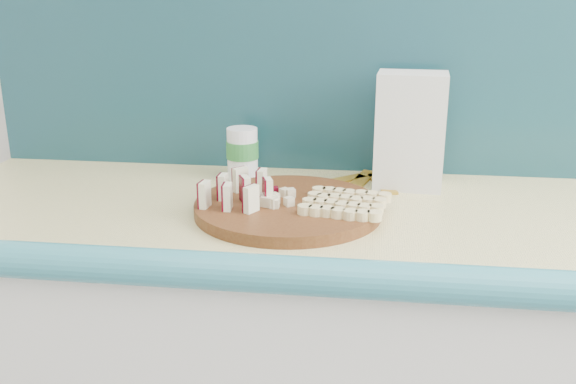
{
  "coord_description": "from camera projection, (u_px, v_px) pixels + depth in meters",
  "views": [
    {
      "loc": [
        -0.11,
        0.33,
        1.33
      ],
      "look_at": [
        -0.26,
        1.47,
        0.95
      ],
      "focal_mm": 40.0,
      "sensor_mm": 36.0,
      "label": 1
    }
  ],
  "objects": [
    {
      "name": "backsplash",
      "position": [
        470.0,
        64.0,
        1.4
      ],
      "size": [
        2.2,
        0.02,
        0.5
      ],
      "primitive_type": "cube",
      "color": "teal",
      "rests_on": "kitchen_counter"
    },
    {
      "name": "cutting_board",
      "position": [
        288.0,
        208.0,
        1.22
      ],
      "size": [
        0.41,
        0.41,
        0.02
      ],
      "primitive_type": "cylinder",
      "rotation": [
        0.0,
        0.0,
        -0.16
      ],
      "color": "#46220F",
      "rests_on": "kitchen_counter"
    },
    {
      "name": "apple_wedges",
      "position": [
        240.0,
        190.0,
        1.21
      ],
      "size": [
        0.13,
        0.15,
        0.05
      ],
      "color": "#EFE9BF",
      "rests_on": "cutting_board"
    },
    {
      "name": "apple_chunks",
      "position": [
        277.0,
        196.0,
        1.22
      ],
      "size": [
        0.06,
        0.06,
        0.02
      ],
      "color": "beige",
      "rests_on": "cutting_board"
    },
    {
      "name": "banana_slices",
      "position": [
        344.0,
        203.0,
        1.18
      ],
      "size": [
        0.17,
        0.15,
        0.02
      ],
      "color": "beige",
      "rests_on": "cutting_board"
    },
    {
      "name": "flour_bag",
      "position": [
        410.0,
        131.0,
        1.35
      ],
      "size": [
        0.15,
        0.11,
        0.24
      ],
      "primitive_type": "cube",
      "rotation": [
        0.0,
        0.0,
        -0.07
      ],
      "color": "silver",
      "rests_on": "kitchen_counter"
    },
    {
      "name": "canister",
      "position": [
        242.0,
        153.0,
        1.42
      ],
      "size": [
        0.07,
        0.07,
        0.12
      ],
      "rotation": [
        0.0,
        0.0,
        -0.2
      ],
      "color": "white",
      "rests_on": "kitchen_counter"
    },
    {
      "name": "banana_peel",
      "position": [
        360.0,
        181.0,
        1.41
      ],
      "size": [
        0.19,
        0.17,
        0.01
      ],
      "rotation": [
        0.0,
        0.0,
        -0.43
      ],
      "color": "#BC9024",
      "rests_on": "kitchen_counter"
    }
  ]
}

